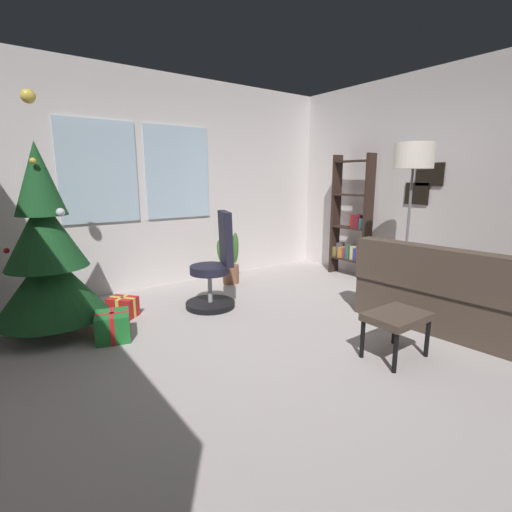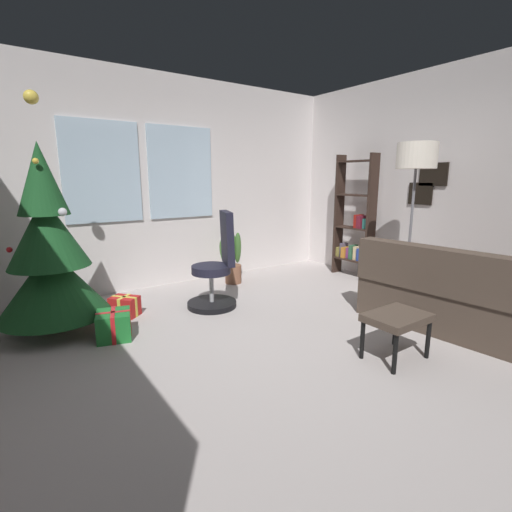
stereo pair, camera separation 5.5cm
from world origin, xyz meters
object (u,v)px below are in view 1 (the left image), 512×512
(office_chair, at_px, (215,271))
(potted_plant, at_px, (230,262))
(holiday_tree, at_px, (47,257))
(gift_box_green, at_px, (113,326))
(footstool, at_px, (396,320))
(floor_lamp, at_px, (413,165))
(bookshelf, at_px, (351,224))
(couch, at_px, (476,300))
(gift_box_red, at_px, (123,307))

(office_chair, relative_size, potted_plant, 1.56)
(holiday_tree, distance_m, gift_box_green, 0.89)
(footstool, relative_size, floor_lamp, 0.28)
(bookshelf, bearing_deg, floor_lamp, -110.76)
(potted_plant, bearing_deg, couch, -69.65)
(bookshelf, bearing_deg, footstool, -131.91)
(couch, bearing_deg, footstool, 174.61)
(gift_box_green, relative_size, potted_plant, 0.55)
(gift_box_red, bearing_deg, floor_lamp, -27.39)
(footstool, xyz_separation_m, potted_plant, (0.11, 2.72, -0.03))
(office_chair, bearing_deg, holiday_tree, 170.10)
(gift_box_red, height_order, office_chair, office_chair)
(couch, distance_m, gift_box_red, 3.57)
(gift_box_green, height_order, floor_lamp, floor_lamp)
(bookshelf, xyz_separation_m, potted_plant, (-1.65, 0.76, -0.48))
(couch, relative_size, gift_box_green, 5.10)
(gift_box_red, distance_m, potted_plant, 1.72)
(gift_box_green, relative_size, bookshelf, 0.21)
(floor_lamp, bearing_deg, potted_plant, 121.59)
(gift_box_red, height_order, gift_box_green, gift_box_green)
(holiday_tree, height_order, bookshelf, holiday_tree)
(holiday_tree, distance_m, office_chair, 1.66)
(couch, bearing_deg, office_chair, 130.15)
(footstool, bearing_deg, couch, -5.39)
(couch, xyz_separation_m, potted_plant, (-1.05, 2.82, 0.01))
(potted_plant, bearing_deg, holiday_tree, -167.69)
(floor_lamp, xyz_separation_m, potted_plant, (-1.20, 1.95, -1.30))
(gift_box_red, bearing_deg, holiday_tree, -178.10)
(bookshelf, relative_size, potted_plant, 2.55)
(gift_box_green, bearing_deg, gift_box_red, 64.80)
(gift_box_green, distance_m, bookshelf, 3.60)
(gift_box_red, xyz_separation_m, gift_box_green, (-0.24, -0.52, 0.02))
(couch, bearing_deg, holiday_tree, 145.10)
(gift_box_green, bearing_deg, couch, -31.93)
(holiday_tree, bearing_deg, bookshelf, -3.84)
(office_chair, distance_m, floor_lamp, 2.50)
(holiday_tree, height_order, office_chair, holiday_tree)
(couch, height_order, bookshelf, bookshelf)
(couch, height_order, office_chair, office_chair)
(bookshelf, bearing_deg, gift_box_green, -176.19)
(couch, xyz_separation_m, footstool, (-1.15, 0.11, 0.04))
(holiday_tree, height_order, floor_lamp, holiday_tree)
(gift_box_red, relative_size, office_chair, 0.31)
(holiday_tree, xyz_separation_m, gift_box_red, (0.65, 0.02, -0.63))
(holiday_tree, height_order, gift_box_green, holiday_tree)
(office_chair, relative_size, floor_lamp, 0.60)
(floor_lamp, bearing_deg, bookshelf, 69.24)
(gift_box_green, xyz_separation_m, floor_lamp, (3.08, -0.95, 1.47))
(holiday_tree, distance_m, bookshelf, 3.94)
(footstool, xyz_separation_m, floor_lamp, (1.30, 0.77, 1.27))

